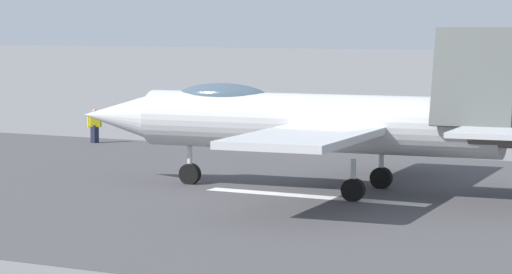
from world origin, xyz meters
name	(u,v)px	position (x,y,z in m)	size (l,w,h in m)	color
ground_plane	(324,198)	(0.00, 0.00, 0.00)	(400.00, 400.00, 0.00)	slate
runway_strip	(325,198)	(-0.02, 0.00, 0.01)	(240.00, 26.00, 0.02)	#474548
fighter_jet	(316,121)	(0.89, -1.18, 2.46)	(17.29, 14.78, 5.66)	#B7B9BC
crew_person	(95,126)	(17.20, -11.02, 0.83)	(0.55, 0.50, 1.66)	#1E2338
marker_cone_mid	(293,147)	(6.81, -11.57, 0.28)	(0.44, 0.44, 0.55)	orange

